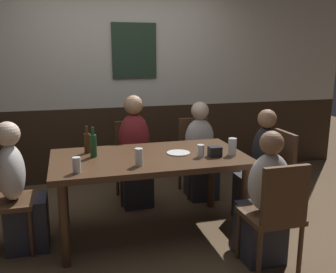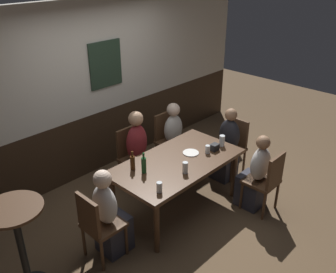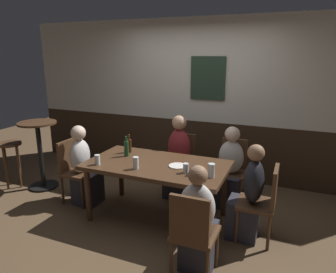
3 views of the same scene
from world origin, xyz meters
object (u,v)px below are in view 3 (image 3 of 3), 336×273
object	(u,v)px
dining_table	(157,169)
tumbler_short	(186,169)
side_bar_table	(40,150)
chair_mid_far	(182,160)
condiment_caddy	(196,171)
person_right_near	(198,226)
chair_right_far	(232,167)
person_mid_far	(178,162)
person_head_east	(248,200)
highball_clear	(97,160)
beer_bottle_green	(126,148)
chair_head_east	(263,200)
tumbler_water	(136,163)
chair_right_near	(193,231)
pint_glass_pale	(211,171)
plate_white_large	(178,166)
bar_stool	(11,152)
beer_bottle_brown	(129,145)
person_right_far	(230,173)
chair_head_west	(74,168)
person_head_west	(84,171)

from	to	relation	value
dining_table	tumbler_short	xyz separation A→B (m)	(0.43, -0.15, 0.13)
side_bar_table	chair_mid_far	bearing A→B (deg)	19.33
condiment_caddy	side_bar_table	world-z (taller)	side_bar_table
dining_table	condiment_caddy	distance (m)	0.60
tumbler_short	side_bar_table	world-z (taller)	side_bar_table
person_right_near	side_bar_table	xyz separation A→B (m)	(-2.81, 0.88, 0.16)
chair_right_far	tumbler_short	xyz separation A→B (m)	(-0.33, -1.04, 0.29)
person_mid_far	tumbler_short	world-z (taller)	person_mid_far
person_head_east	highball_clear	distance (m)	1.82
dining_table	beer_bottle_green	bearing A→B (deg)	168.25
dining_table	person_head_east	bearing A→B (deg)	0.00
chair_right_far	chair_mid_far	bearing A→B (deg)	180.00
chair_head_east	highball_clear	bearing A→B (deg)	-170.56
highball_clear	tumbler_water	distance (m)	0.50
chair_right_near	pint_glass_pale	xyz separation A→B (m)	(-0.03, 0.72, 0.31)
person_head_east	plate_white_large	size ratio (longest dim) A/B	5.20
condiment_caddy	person_head_east	bearing A→B (deg)	17.28
chair_head_east	bar_stool	bearing A→B (deg)	179.78
chair_right_far	condiment_caddy	distance (m)	1.11
person_mid_far	beer_bottle_brown	size ratio (longest dim) A/B	4.80
dining_table	pint_glass_pale	xyz separation A→B (m)	(0.73, -0.17, 0.14)
chair_right_near	beer_bottle_brown	distance (m)	1.75
pint_glass_pale	tumbler_short	size ratio (longest dim) A/B	1.39
person_right_far	beer_bottle_green	world-z (taller)	person_right_far
person_head_east	chair_right_far	bearing A→B (deg)	111.89
dining_table	person_right_far	world-z (taller)	person_right_far
pint_glass_pale	tumbler_water	size ratio (longest dim) A/B	1.06
chair_head_west	plate_white_large	xyz separation A→B (m)	(1.55, -0.00, 0.25)
person_head_west	beer_bottle_brown	bearing A→B (deg)	23.37
chair_right_near	tumbler_water	distance (m)	1.14
chair_head_west	chair_head_east	bearing A→B (deg)	0.00
person_mid_far	beer_bottle_brown	xyz separation A→B (m)	(-0.53, -0.47, 0.33)
dining_table	person_right_near	xyz separation A→B (m)	(0.76, -0.72, -0.21)
chair_head_east	highball_clear	xyz separation A→B (m)	(-1.92, -0.32, 0.30)
chair_head_east	chair_right_near	bearing A→B (deg)	-120.41
highball_clear	condiment_caddy	xyz separation A→B (m)	(1.20, 0.15, -0.01)
pint_glass_pale	beer_bottle_green	bearing A→B (deg)	167.45
chair_head_west	person_right_far	distance (m)	2.16
chair_head_west	bar_stool	world-z (taller)	chair_head_west
chair_right_near	person_right_near	bearing A→B (deg)	90.00
chair_right_far	beer_bottle_green	distance (m)	1.51
person_head_east	beer_bottle_green	distance (m)	1.65
highball_clear	tumbler_water	bearing A→B (deg)	6.27
person_right_near	person_right_far	xyz separation A→B (m)	(0.00, 1.44, 0.02)
chair_head_east	beer_bottle_brown	bearing A→B (deg)	172.00
chair_right_near	plate_white_large	size ratio (longest dim) A/B	4.11
chair_mid_far	chair_head_west	bearing A→B (deg)	-145.31
chair_right_far	chair_head_west	bearing A→B (deg)	-156.53
tumbler_water	chair_mid_far	bearing A→B (deg)	82.73
beer_bottle_brown	tumbler_water	bearing A→B (deg)	-53.70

